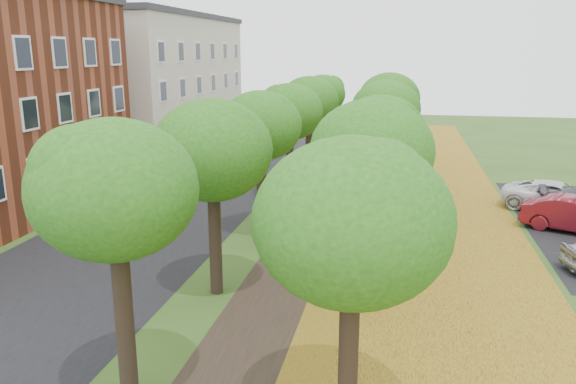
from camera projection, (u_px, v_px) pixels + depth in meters
The scene contains 7 objects.
street_asphalt at pixel (173, 208), 27.76m from camera, with size 8.00×70.00×0.01m, color black.
footpath at pixel (323, 217), 26.31m from camera, with size 3.20×70.00×0.01m, color black.
leaf_verge at pixel (433, 223), 25.34m from camera, with size 7.50×70.00×0.01m, color #A2921E.
tree_row_west at pixel (277, 119), 25.61m from camera, with size 3.40×33.40×6.06m.
tree_row_east at pixel (383, 121), 24.69m from camera, with size 3.40×33.40×6.06m.
building_cream at pixel (147, 81), 45.41m from camera, with size 10.30×20.30×10.40m.
car_white at pixel (557, 197), 27.24m from camera, with size 2.33×5.05×1.40m, color silver.
Camera 1 is at (3.42, -10.03, 7.62)m, focal length 35.00 mm.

